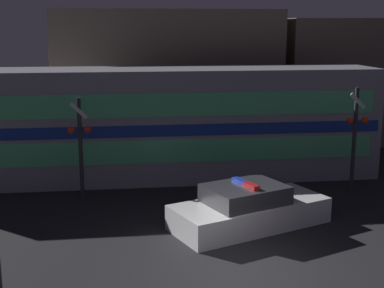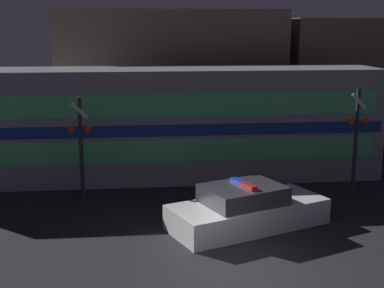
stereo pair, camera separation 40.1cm
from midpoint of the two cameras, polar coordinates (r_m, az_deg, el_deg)
name	(u,v)px [view 2 (the right image)]	position (r m, az deg, el deg)	size (l,w,h in m)	color
ground_plane	(230,273)	(13.08, 4.96, -13.54)	(120.00, 120.00, 0.00)	black
train	(149,124)	(20.45, -4.03, 2.16)	(17.47, 2.92, 4.20)	gray
police_car	(247,210)	(15.73, 6.60, -6.97)	(4.98, 3.48, 1.38)	silver
crossing_signal_near	(357,135)	(19.24, 17.72, 0.94)	(0.78, 0.33, 3.69)	#2D2D33
crossing_signal_far	(81,142)	(18.07, -11.17, 0.20)	(0.78, 0.33, 3.46)	#2D2D33
building_left	(170,79)	(26.21, -1.88, 6.95)	(10.45, 4.82, 6.49)	#726656
building_center	(374,79)	(29.53, 19.20, 6.52)	(9.76, 5.33, 6.12)	#726656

